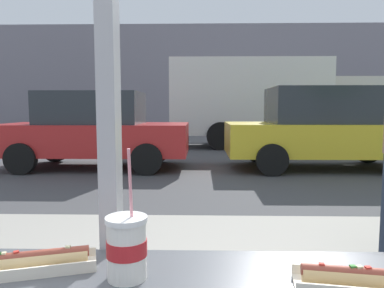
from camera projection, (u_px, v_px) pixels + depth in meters
name	position (u px, v px, depth m)	size (l,w,h in m)	color
ground_plane	(190.00, 162.00, 9.01)	(60.00, 60.00, 0.00)	#424244
sidewalk_strip	(166.00, 281.00, 2.63)	(16.00, 2.80, 0.15)	#9E998E
building_facade_far	(197.00, 79.00, 22.04)	(28.00, 1.20, 6.29)	gray
soda_cup_left	(127.00, 246.00, 0.82)	(0.10, 0.10, 0.30)	silver
hotdog_tray_near	(39.00, 261.00, 0.86)	(0.28, 0.17, 0.05)	beige
hotdog_tray_far	(351.00, 279.00, 0.77)	(0.25, 0.13, 0.05)	beige
parked_car_red	(95.00, 130.00, 8.06)	(4.12, 1.95, 1.69)	red
parked_car_yellow	(324.00, 128.00, 7.94)	(4.34, 1.99, 1.78)	gold
box_truck	(268.00, 100.00, 12.49)	(6.99, 2.44, 2.96)	silver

